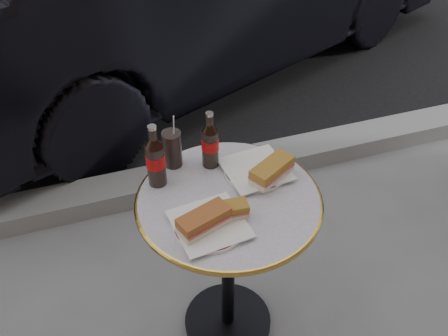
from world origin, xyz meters
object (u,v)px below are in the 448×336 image
object	(u,v)px
plate_right	(256,171)
cola_glass	(172,149)
cola_bottle_right	(210,140)
cola_bottle_left	(155,155)
plate_left	(210,225)
bistro_table	(228,268)

from	to	relation	value
plate_right	cola_glass	world-z (taller)	cola_glass
cola_bottle_right	cola_glass	xyz separation A→B (m)	(-0.12, 0.04, -0.04)
plate_right	cola_bottle_right	xyz separation A→B (m)	(-0.14, 0.09, 0.10)
cola_bottle_right	cola_bottle_left	bearing A→B (deg)	-169.83
cola_bottle_left	cola_glass	bearing A→B (deg)	46.58
plate_left	cola_glass	bearing A→B (deg)	95.53
bistro_table	plate_left	bearing A→B (deg)	-133.14
plate_left	bistro_table	bearing A→B (deg)	46.86
plate_right	cola_bottle_left	size ratio (longest dim) A/B	0.94
cola_bottle_left	cola_bottle_right	bearing A→B (deg)	10.17
plate_left	cola_bottle_left	xyz separation A→B (m)	(-0.11, 0.25, 0.11)
bistro_table	cola_glass	world-z (taller)	cola_glass
plate_left	cola_glass	distance (m)	0.34
bistro_table	plate_right	distance (m)	0.41
bistro_table	plate_left	world-z (taller)	plate_left
plate_right	plate_left	bearing A→B (deg)	-139.08
bistro_table	cola_bottle_left	size ratio (longest dim) A/B	3.11
cola_bottle_left	plate_left	bearing A→B (deg)	-67.33
cola_bottle_left	bistro_table	bearing A→B (deg)	-35.82
plate_left	cola_bottle_left	size ratio (longest dim) A/B	0.96
bistro_table	plate_right	size ratio (longest dim) A/B	3.30
cola_bottle_right	plate_right	bearing A→B (deg)	-33.30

